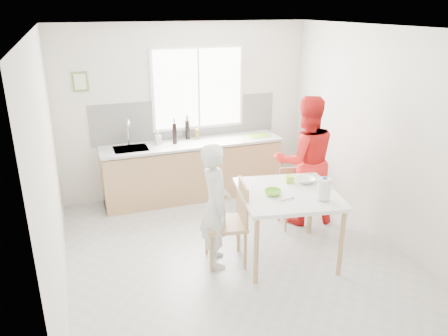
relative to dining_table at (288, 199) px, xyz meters
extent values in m
plane|color=#B7B7B2|center=(-0.56, 0.17, -0.77)|extent=(4.50, 4.50, 0.00)
plane|color=silver|center=(-0.56, 2.42, 0.58)|extent=(4.00, 0.00, 4.00)
plane|color=silver|center=(-0.56, -2.08, 0.58)|extent=(4.00, 0.00, 4.00)
plane|color=silver|center=(-2.56, 0.17, 0.58)|extent=(0.00, 4.50, 4.50)
plane|color=silver|center=(1.44, 0.17, 0.58)|extent=(0.00, 4.50, 4.50)
plane|color=white|center=(-0.56, 0.17, 1.93)|extent=(4.50, 4.50, 0.00)
cube|color=white|center=(-0.36, 2.40, 0.93)|extent=(1.50, 0.03, 1.30)
cube|color=white|center=(-0.36, 2.38, 0.93)|extent=(1.40, 0.02, 1.20)
cube|color=white|center=(-0.36, 2.38, 0.93)|extent=(0.03, 0.03, 1.20)
cube|color=white|center=(-0.56, 2.41, 0.45)|extent=(3.00, 0.02, 0.65)
cube|color=#5A893E|center=(-2.11, 2.40, 1.13)|extent=(0.22, 0.02, 0.28)
cube|color=beige|center=(-2.11, 2.39, 1.13)|extent=(0.16, 0.01, 0.22)
cube|color=tan|center=(-0.56, 2.12, -0.34)|extent=(2.80, 0.60, 0.86)
cube|color=#3F3326|center=(-0.56, 2.12, -0.72)|extent=(2.80, 0.54, 0.10)
cube|color=silver|center=(-0.56, 2.12, 0.13)|extent=(2.84, 0.64, 0.04)
cube|color=#A5A5AA|center=(-1.51, 2.12, 0.13)|extent=(0.50, 0.40, 0.03)
cylinder|color=silver|center=(-1.51, 2.28, 0.33)|extent=(0.02, 0.02, 0.36)
torus|color=silver|center=(-1.51, 2.21, 0.51)|extent=(0.02, 0.18, 0.18)
cube|color=white|center=(0.00, 0.00, 0.07)|extent=(1.30, 1.30, 0.04)
cylinder|color=tan|center=(-0.57, -0.40, -0.38)|extent=(0.06, 0.06, 0.79)
cylinder|color=tan|center=(-0.40, 0.57, -0.38)|extent=(0.06, 0.06, 0.79)
cylinder|color=tan|center=(0.40, -0.57, -0.38)|extent=(0.06, 0.06, 0.79)
cylinder|color=tan|center=(0.57, 0.40, -0.38)|extent=(0.06, 0.06, 0.79)
cube|color=tan|center=(-0.74, 0.13, -0.27)|extent=(0.55, 0.55, 0.04)
cube|color=tan|center=(-0.53, 0.10, 0.00)|extent=(0.11, 0.45, 0.49)
cylinder|color=tan|center=(-0.90, 0.37, -0.53)|extent=(0.04, 0.04, 0.48)
cylinder|color=tan|center=(-0.97, -0.03, -0.53)|extent=(0.04, 0.04, 0.48)
cylinder|color=tan|center=(-0.50, 0.30, -0.53)|extent=(0.04, 0.04, 0.48)
cylinder|color=tan|center=(-0.58, -0.10, -0.53)|extent=(0.04, 0.04, 0.48)
cube|color=tan|center=(0.48, 0.67, -0.37)|extent=(0.44, 0.44, 0.04)
cube|color=tan|center=(0.51, 0.84, -0.16)|extent=(0.36, 0.09, 0.39)
cylinder|color=tan|center=(0.29, 0.55, -0.58)|extent=(0.03, 0.03, 0.38)
cylinder|color=tan|center=(0.61, 0.49, -0.58)|extent=(0.03, 0.03, 0.38)
cylinder|color=tan|center=(0.35, 0.86, -0.58)|extent=(0.03, 0.03, 0.38)
cylinder|color=tan|center=(0.67, 0.80, -0.58)|extent=(0.03, 0.03, 0.38)
imported|color=silver|center=(-0.85, 0.16, -0.02)|extent=(0.45, 0.60, 1.50)
imported|color=red|center=(0.67, 0.78, 0.13)|extent=(0.99, 0.83, 1.81)
imported|color=#7CD631|center=(-0.21, -0.01, 0.12)|extent=(0.23, 0.23, 0.06)
imported|color=white|center=(0.34, 0.19, 0.12)|extent=(0.28, 0.28, 0.06)
cylinder|color=white|center=(0.26, -0.33, 0.23)|extent=(0.15, 0.15, 0.24)
cylinder|color=blue|center=(0.26, -0.33, 0.36)|extent=(0.05, 0.05, 0.03)
torus|color=white|center=(0.34, -0.33, 0.25)|extent=(0.11, 0.04, 0.11)
cube|color=#A9D731|center=(0.15, 0.26, 0.13)|extent=(0.12, 0.12, 0.09)
cylinder|color=#A5A5AA|center=(-0.12, -0.20, 0.10)|extent=(0.16, 0.04, 0.01)
cube|color=#97D130|center=(0.55, 2.08, 0.15)|extent=(0.37, 0.28, 0.01)
cylinder|color=black|center=(-0.83, 2.14, 0.31)|extent=(0.07, 0.07, 0.32)
cylinder|color=black|center=(-0.58, 2.32, 0.30)|extent=(0.07, 0.07, 0.30)
cylinder|color=olive|center=(-0.44, 2.26, 0.23)|extent=(0.06, 0.06, 0.16)
imported|color=#999999|center=(-1.08, 2.22, 0.24)|extent=(0.09, 0.09, 0.19)
camera|label=1|loc=(-2.31, -4.17, 2.15)|focal=35.00mm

